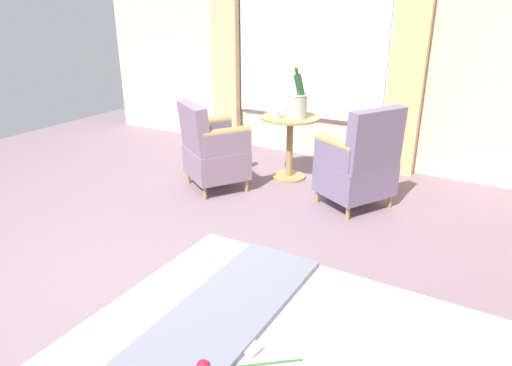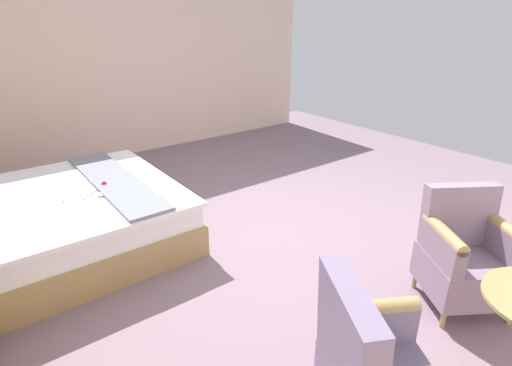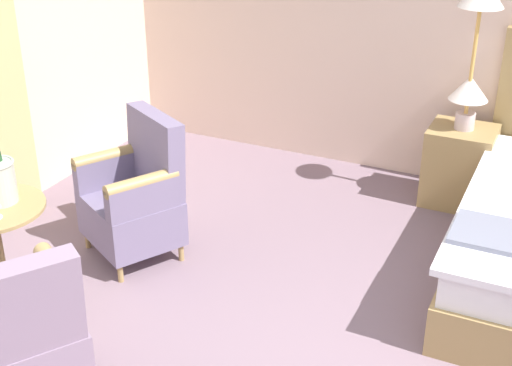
# 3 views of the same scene
# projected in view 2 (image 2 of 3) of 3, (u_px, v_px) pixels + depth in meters

# --- Properties ---
(ground_plane) EXTENTS (8.01, 8.01, 0.00)m
(ground_plane) POSITION_uv_depth(u_px,v_px,m) (272.00, 227.00, 4.14)
(ground_plane) COLOR slate
(wall_far_side) EXTENTS (0.12, 6.22, 2.85)m
(wall_far_side) POSITION_uv_depth(u_px,v_px,m) (135.00, 59.00, 6.04)
(wall_far_side) COLOR beige
(wall_far_side) RESTS_ON ground
(bed) EXTENTS (1.92, 2.25, 1.30)m
(bed) POSITION_uv_depth(u_px,v_px,m) (38.00, 223.00, 3.52)
(bed) COLOR #9C7F4D
(bed) RESTS_ON ground
(armchair_facing_bed) EXTENTS (0.77, 0.77, 0.89)m
(armchair_facing_bed) POSITION_uv_depth(u_px,v_px,m) (465.00, 255.00, 2.91)
(armchair_facing_bed) COLOR #9C7F4D
(armchair_facing_bed) RESTS_ON ground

